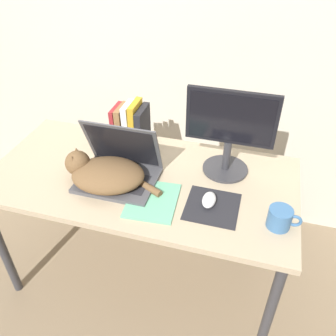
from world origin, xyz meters
The scene contains 11 objects.
ground_plane centered at (0.00, 0.00, 0.00)m, with size 12.00×12.00×0.00m, color #847056.
wall_back centered at (0.00, 1.05, 1.30)m, with size 8.00×0.05×2.60m.
desk centered at (0.00, 0.35, 0.65)m, with size 1.41×0.69×0.72m.
laptop centered at (-0.09, 0.30, 0.77)m, with size 0.35×0.27×0.27m.
cat centered at (-0.14, 0.25, 0.78)m, with size 0.46×0.30×0.14m.
external_monitor centered at (0.37, 0.50, 0.94)m, with size 0.39×0.21×0.40m.
mousepad centered at (0.35, 0.23, 0.72)m, with size 0.22×0.22×0.00m.
computer_mouse centered at (0.34, 0.25, 0.74)m, with size 0.06×0.10×0.04m.
book_row centered at (-0.14, 0.60, 0.83)m, with size 0.17×0.15×0.23m.
notepad centered at (0.10, 0.20, 0.72)m, with size 0.23×0.26×0.01m.
mug centered at (0.62, 0.20, 0.76)m, with size 0.13×0.09×0.08m.
Camera 1 is at (0.47, -0.85, 1.74)m, focal length 38.00 mm.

